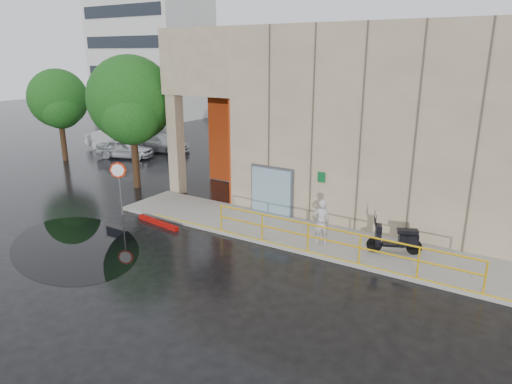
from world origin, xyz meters
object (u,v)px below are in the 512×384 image
car_b (115,140)px  tree_near (131,103)px  car_a (125,148)px  stop_sign (119,176)px  car_c (160,143)px  tree_far (59,101)px  red_curb (158,222)px  scooter (396,231)px  person (321,222)px

car_b → tree_near: 11.75m
car_a → tree_near: size_ratio=0.56×
tree_near → stop_sign: bearing=-52.9°
stop_sign → car_c: stop_sign is taller
car_c → tree_far: size_ratio=0.75×
red_curb → scooter: bearing=12.5°
car_b → red_curb: bearing=-134.5°
person → scooter: 2.63m
scooter → car_a: (-20.21, 6.22, -0.33)m
red_curb → car_a: car_a is taller
scooter → car_b: scooter is taller
car_a → person: bearing=-131.0°
scooter → stop_sign: stop_sign is taller
stop_sign → tree_near: 5.05m
stop_sign → car_c: 13.83m
tree_near → scooter: bearing=-5.5°
scooter → tree_near: size_ratio=0.28×
scooter → red_curb: 9.57m
car_c → tree_near: (5.61, -7.70, 3.84)m
red_curb → tree_far: bearing=157.9°
scooter → tree_near: tree_near is taller
person → stop_sign: size_ratio=0.70×
car_a → car_b: bearing=39.8°
scooter → car_a: 21.15m
person → car_a: bearing=-56.8°
car_a → tree_near: 8.73m
person → red_curb: size_ratio=0.70×
car_a → red_curb: bearing=-147.1°
person → tree_far: bearing=-47.0°
car_a → tree_far: bearing=115.5°
red_curb → car_c: (-10.36, 11.12, 0.56)m
car_a → car_b: 3.32m
stop_sign → red_curb: bearing=-11.0°
person → tree_near: size_ratio=0.25×
scooter → tree_far: (-22.92, 3.47, 2.96)m
car_a → tree_near: bearing=-148.3°
person → tree_near: tree_near is taller
car_b → scooter: bearing=-117.6°
scooter → car_c: bearing=132.3°
scooter → car_c: 21.66m
tree_near → tree_far: bearing=166.6°
red_curb → tree_near: bearing=144.3°
stop_sign → red_curb: (2.19, -0.02, -1.69)m
car_b → car_c: (3.41, 1.18, -0.08)m
tree_far → tree_near: bearing=-13.4°
stop_sign → person: bearing=-1.1°
person → stop_sign: (-8.92, -1.47, 0.78)m
person → car_b: 22.18m
person → tree_near: bearing=-45.2°
car_c → red_curb: bearing=-146.9°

